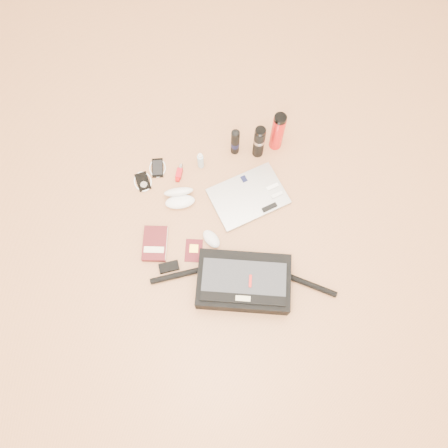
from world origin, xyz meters
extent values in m
plane|color=#B1754A|center=(0.00, 0.00, 0.00)|extent=(4.00, 4.00, 0.00)
cube|color=black|center=(0.02, -0.24, 0.05)|extent=(0.51, 0.40, 0.11)
cube|color=#2D2F34|center=(0.02, -0.25, 0.11)|extent=(0.43, 0.31, 0.01)
cube|color=black|center=(-0.01, -0.32, 0.11)|extent=(0.38, 0.17, 0.01)
cube|color=beige|center=(-0.01, -0.32, 0.12)|extent=(0.07, 0.05, 0.02)
cube|color=red|center=(0.05, -0.26, 0.12)|extent=(0.03, 0.06, 0.02)
cylinder|color=black|center=(-0.28, -0.11, 0.01)|extent=(0.27, 0.04, 0.03)
cylinder|color=black|center=(0.33, -0.32, 0.01)|extent=(0.24, 0.19, 0.03)
cube|color=black|center=(-0.31, -0.06, 0.01)|extent=(0.10, 0.05, 0.02)
cube|color=#A4A5A7|center=(0.18, 0.20, 0.01)|extent=(0.42, 0.33, 0.02)
cube|color=black|center=(0.18, 0.30, 0.03)|extent=(0.03, 0.04, 0.00)
cube|color=white|center=(0.31, 0.22, 0.03)|extent=(0.07, 0.03, 0.01)
cube|color=silver|center=(0.32, 0.17, 0.03)|extent=(0.06, 0.03, 0.01)
cube|color=black|center=(0.26, 0.11, 0.03)|extent=(0.08, 0.04, 0.01)
cube|color=#4D1317|center=(-0.35, 0.08, 0.02)|extent=(0.17, 0.21, 0.03)
cube|color=beige|center=(-0.29, 0.06, 0.02)|extent=(0.05, 0.17, 0.03)
cube|color=beige|center=(-0.36, 0.04, 0.03)|extent=(0.10, 0.06, 0.00)
cube|color=#4D0E15|center=(-0.17, -0.01, 0.00)|extent=(0.12, 0.14, 0.00)
cube|color=gold|center=(-0.17, 0.00, 0.01)|extent=(0.05, 0.05, 0.00)
ellipsoid|color=silver|center=(-0.07, 0.03, 0.02)|extent=(0.11, 0.13, 0.04)
ellipsoid|color=white|center=(-0.18, 0.26, 0.02)|extent=(0.16, 0.10, 0.05)
ellipsoid|color=white|center=(-0.17, 0.31, 0.04)|extent=(0.16, 0.10, 0.09)
ellipsoid|color=black|center=(-0.21, 0.27, 0.03)|extent=(0.04, 0.03, 0.01)
ellipsoid|color=black|center=(-0.15, 0.26, 0.03)|extent=(0.04, 0.03, 0.01)
cylinder|color=black|center=(-0.18, 0.26, 0.03)|extent=(0.02, 0.01, 0.00)
cube|color=black|center=(-0.34, 0.44, 0.01)|extent=(0.07, 0.11, 0.01)
cylinder|color=#B6B6B9|center=(-0.34, 0.42, 0.01)|extent=(0.04, 0.04, 0.00)
torus|color=white|center=(-0.34, 0.44, 0.01)|extent=(0.10, 0.10, 0.01)
cube|color=black|center=(-0.25, 0.50, 0.00)|extent=(0.08, 0.12, 0.01)
cube|color=black|center=(-0.25, 0.50, 0.01)|extent=(0.07, 0.10, 0.00)
torus|color=white|center=(-0.25, 0.50, 0.01)|extent=(0.10, 0.10, 0.01)
cube|color=#B0111B|center=(-0.14, 0.43, 0.01)|extent=(0.05, 0.06, 0.03)
cube|color=#BD0709|center=(-0.16, 0.40, 0.01)|extent=(0.03, 0.03, 0.02)
cylinder|color=#B4B4B7|center=(-0.13, 0.46, 0.01)|extent=(0.03, 0.04, 0.02)
cylinder|color=#A2C7DE|center=(-0.02, 0.45, 0.05)|extent=(0.04, 0.04, 0.10)
cylinder|color=white|center=(-0.02, 0.45, 0.11)|extent=(0.03, 0.03, 0.02)
cylinder|color=silver|center=(-0.02, 0.45, 0.12)|extent=(0.02, 0.02, 0.01)
cylinder|color=black|center=(0.18, 0.49, 0.09)|extent=(0.06, 0.06, 0.18)
cylinder|color=black|center=(0.18, 0.49, 0.07)|extent=(0.06, 0.06, 0.04)
ellipsoid|color=black|center=(0.18, 0.49, 0.18)|extent=(0.06, 0.06, 0.02)
cylinder|color=black|center=(0.30, 0.45, 0.10)|extent=(0.07, 0.07, 0.21)
cylinder|color=#9A9A9C|center=(0.30, 0.45, 0.13)|extent=(0.08, 0.08, 0.03)
cylinder|color=black|center=(0.30, 0.45, 0.22)|extent=(0.07, 0.07, 0.02)
cylinder|color=red|center=(0.41, 0.47, 0.12)|extent=(0.08, 0.08, 0.24)
cylinder|color=black|center=(0.41, 0.47, 0.25)|extent=(0.07, 0.07, 0.02)
camera|label=1|loc=(-0.19, -0.66, 2.11)|focal=35.00mm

